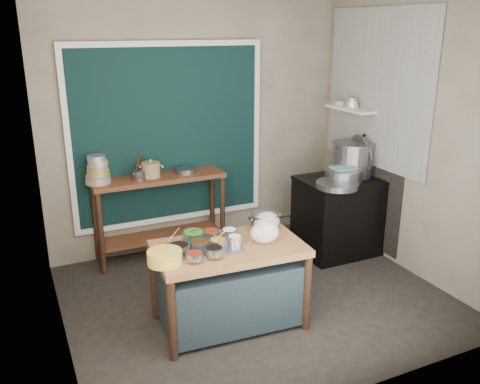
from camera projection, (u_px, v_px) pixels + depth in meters
name	position (u px, v px, depth m)	size (l,w,h in m)	color
floor	(255.00, 298.00, 4.94)	(3.50, 3.00, 0.02)	black
back_wall	(197.00, 128.00, 5.80)	(3.50, 0.02, 2.80)	#79705D
left_wall	(47.00, 181.00, 3.79)	(0.02, 3.00, 2.80)	#79705D
right_wall	(410.00, 139.00, 5.20)	(0.02, 3.00, 2.80)	#79705D
curtain_panel	(169.00, 135.00, 5.64)	(2.10, 0.02, 1.90)	black
curtain_frame	(169.00, 135.00, 5.63)	(2.22, 0.03, 2.02)	beige
tile_panel	(377.00, 89.00, 5.52)	(0.02, 1.70, 1.70)	#B2B2AA
soot_patch	(363.00, 187.00, 5.97)	(0.01, 1.30, 1.30)	black
wall_shelf	(350.00, 109.00, 5.82)	(0.22, 0.70, 0.03)	beige
prep_table	(229.00, 285.00, 4.38)	(1.25, 0.72, 0.75)	#935C35
back_counter	(161.00, 217.00, 5.67)	(1.45, 0.40, 0.95)	#522A17
stove_block	(339.00, 217.00, 5.81)	(0.90, 0.68, 0.85)	black
stove_top	(342.00, 180.00, 5.68)	(0.92, 0.69, 0.03)	black
condiment_tray	(204.00, 248.00, 4.19)	(0.56, 0.40, 0.02)	gray
condiment_bowls	(204.00, 242.00, 4.19)	(0.66, 0.52, 0.08)	gray
yellow_basin	(165.00, 257.00, 3.93)	(0.27, 0.27, 0.10)	gold
saucepan	(265.00, 222.00, 4.59)	(0.26, 0.26, 0.14)	gray
plastic_bag_a	(265.00, 232.00, 4.30)	(0.25, 0.21, 0.19)	white
plastic_bag_b	(267.00, 222.00, 4.54)	(0.24, 0.20, 0.18)	white
bowl_stack	(98.00, 171.00, 5.24)	(0.26, 0.26, 0.30)	tan
utensil_cup	(139.00, 175.00, 5.39)	(0.16, 0.16, 0.09)	gray
ceramic_crock	(151.00, 171.00, 5.46)	(0.21, 0.21, 0.14)	olive
wide_bowl	(185.00, 171.00, 5.62)	(0.23, 0.23, 0.06)	gray
stock_pot	(352.00, 159.00, 5.74)	(0.49, 0.49, 0.38)	gray
pot_lid	(361.00, 155.00, 5.77)	(0.47, 0.47, 0.02)	gray
steamer	(343.00, 175.00, 5.56)	(0.44, 0.44, 0.14)	gray
green_cloth	(344.00, 168.00, 5.53)	(0.25, 0.19, 0.02)	#60AB95
shallow_pan	(337.00, 185.00, 5.35)	(0.45, 0.45, 0.06)	gray
shelf_bowl_stack	(352.00, 103.00, 5.78)	(0.14, 0.14, 0.12)	silver
shelf_bowl_green	(340.00, 103.00, 5.98)	(0.15, 0.15, 0.05)	gray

